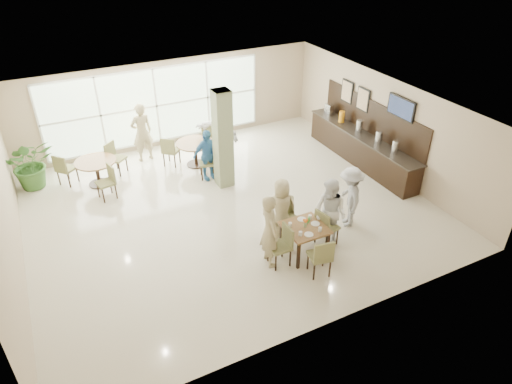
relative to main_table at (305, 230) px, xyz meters
name	(u,v)px	position (x,y,z in m)	size (l,w,h in m)	color
ground	(229,208)	(-0.77, 2.50, -0.65)	(10.00, 10.00, 0.00)	beige
room_shell	(227,150)	(-0.77, 2.50, 1.05)	(10.00, 10.00, 10.00)	white
window_bank	(157,106)	(-1.27, 6.96, 0.75)	(7.00, 0.04, 7.00)	silver
column	(223,140)	(-0.37, 3.70, 0.75)	(0.45, 0.45, 2.80)	#797F58
main_table	(305,230)	(0.00, 0.00, 0.00)	(0.90, 0.90, 0.75)	brown
round_table_left	(96,166)	(-3.59, 5.31, -0.07)	(1.14, 1.14, 0.75)	brown
round_table_right	(195,148)	(-0.68, 5.16, -0.07)	(1.15, 1.15, 0.75)	brown
chairs_main_table	(304,236)	(-0.01, 0.01, -0.18)	(1.84, 1.95, 0.95)	olive
chairs_table_left	(96,170)	(-3.61, 5.31, -0.18)	(2.05, 1.89, 0.95)	olive
chairs_table_right	(197,151)	(-0.66, 5.13, -0.18)	(1.94, 1.85, 0.95)	olive
tabletop_clutter	(306,225)	(0.02, -0.01, 0.16)	(0.69, 0.76, 0.21)	white
buffet_counter	(361,146)	(3.93, 3.00, -0.10)	(0.64, 4.70, 1.95)	black
wall_tv	(401,108)	(4.17, 1.90, 1.50)	(0.06, 1.00, 0.58)	black
framed_art_a	(363,99)	(4.18, 3.50, 1.20)	(0.05, 0.55, 0.70)	black
framed_art_b	(347,91)	(4.18, 4.30, 1.20)	(0.05, 0.55, 0.70)	black
potted_plant	(31,164)	(-5.22, 6.02, 0.07)	(1.30, 1.30, 1.44)	#3B6D2B
teen_left	(270,231)	(-0.84, 0.09, 0.22)	(0.63, 0.41, 1.73)	tan
teen_far	(281,208)	(-0.10, 0.89, 0.10)	(0.73, 0.40, 1.50)	tan
teen_right	(330,213)	(0.73, 0.10, 0.19)	(0.81, 0.63, 1.67)	white
teen_standing	(350,197)	(1.59, 0.50, 0.14)	(1.03, 0.59, 1.59)	#9A9A9C
adult_a	(207,155)	(-0.66, 4.21, 0.11)	(0.89, 0.51, 1.53)	teal
adult_b	(220,133)	(0.10, 5.05, 0.29)	(1.74, 0.75, 1.87)	white
adult_standing	(142,132)	(-2.00, 6.21, 0.28)	(0.68, 0.44, 1.86)	tan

